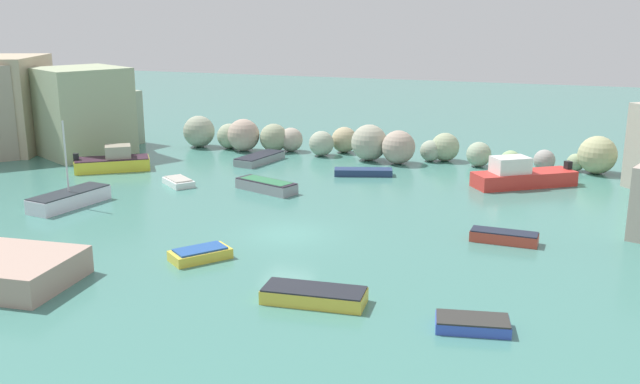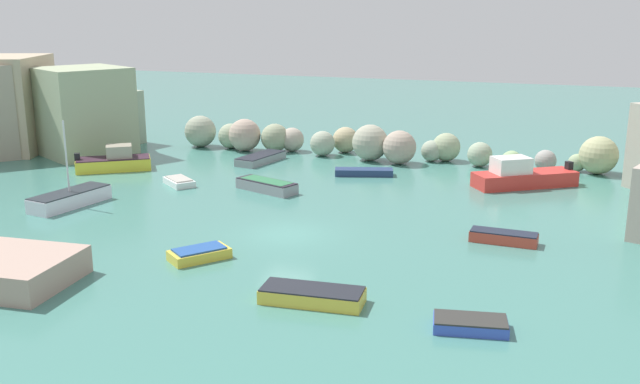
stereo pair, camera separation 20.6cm
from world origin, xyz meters
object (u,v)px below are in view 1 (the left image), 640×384
moored_boat_3 (266,185)px  moored_boat_7 (504,237)px  moored_boat_5 (14,270)px  moored_boat_4 (521,176)px  moored_boat_6 (178,182)px  moored_boat_1 (472,324)px  moored_boat_2 (314,295)px  moored_boat_11 (113,162)px  moored_boat_10 (200,254)px  moored_boat_8 (363,172)px  moored_boat_0 (70,199)px  moored_boat_9 (260,158)px

moored_boat_3 → moored_boat_7: bearing=0.3°
moored_boat_3 → moored_boat_5: moored_boat_5 is taller
moored_boat_4 → moored_boat_6: bearing=-15.9°
moored_boat_7 → moored_boat_1: bearing=91.5°
moored_boat_2 → moored_boat_11: moored_boat_11 is taller
moored_boat_10 → moored_boat_11: bearing=-96.8°
moored_boat_8 → moored_boat_0: bearing=-153.6°
moored_boat_1 → moored_boat_10: 12.91m
moored_boat_1 → moored_boat_9: moored_boat_9 is taller
moored_boat_11 → moored_boat_0: bearing=-105.4°
moored_boat_3 → moored_boat_9: moored_boat_3 is taller
moored_boat_2 → moored_boat_9: 25.93m
moored_boat_3 → moored_boat_11: bearing=-168.4°
moored_boat_6 → moored_boat_11: moored_boat_11 is taller
moored_boat_2 → moored_boat_10: (-6.48, 2.78, -0.04)m
moored_boat_9 → moored_boat_5: bearing=9.5°
moored_boat_8 → moored_boat_11: bearing=177.0°
moored_boat_10 → moored_boat_11: moored_boat_11 is taller
moored_boat_0 → moored_boat_6: moored_boat_0 is taller
moored_boat_0 → moored_boat_10: size_ratio=1.72×
moored_boat_4 → moored_boat_8: moored_boat_4 is taller
moored_boat_0 → moored_boat_5: bearing=-143.7°
moored_boat_8 → moored_boat_10: (-2.16, -18.41, 0.03)m
moored_boat_0 → moored_boat_11: size_ratio=0.96×
moored_boat_3 → moored_boat_0: bearing=-123.1°
moored_boat_2 → moored_boat_9: moored_boat_2 is taller
moored_boat_4 → moored_boat_5: 30.01m
moored_boat_3 → moored_boat_10: 12.47m
moored_boat_8 → moored_boat_11: moored_boat_11 is taller
moored_boat_4 → moored_boat_11: moored_boat_4 is taller
moored_boat_0 → moored_boat_10: (11.38, -5.31, -0.19)m
moored_boat_1 → moored_boat_3: (-14.78, 15.36, 0.14)m
moored_boat_4 → moored_boat_7: size_ratio=2.03×
moored_boat_6 → moored_boat_1: bearing=1.4°
moored_boat_4 → moored_boat_3: bearing=-10.9°
moored_boat_1 → moored_boat_2: size_ratio=0.68×
moored_boat_3 → moored_boat_10: moored_boat_3 is taller
moored_boat_2 → moored_boat_5: (-12.65, -1.88, 0.08)m
moored_boat_1 → moored_boat_10: size_ratio=0.95×
moored_boat_1 → moored_boat_9: (-18.70, 22.95, 0.07)m
moored_boat_0 → moored_boat_5: (5.22, -9.97, -0.07)m
moored_boat_9 → moored_boat_1: bearing=48.6°
moored_boat_1 → moored_boat_4: size_ratio=0.43×
moored_boat_8 → moored_boat_10: bearing=-114.4°
moored_boat_4 → moored_boat_11: bearing=-25.0°
moored_boat_2 → moored_boat_7: (6.09, 9.86, -0.01)m
moored_boat_3 → moored_boat_11: moored_boat_11 is taller
moored_boat_5 → moored_boat_2: bearing=142.3°
moored_boat_4 → moored_boat_7: moored_boat_4 is taller
moored_boat_0 → moored_boat_10: 12.56m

